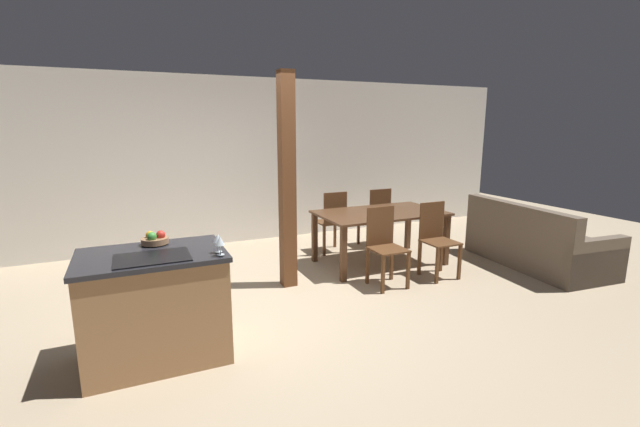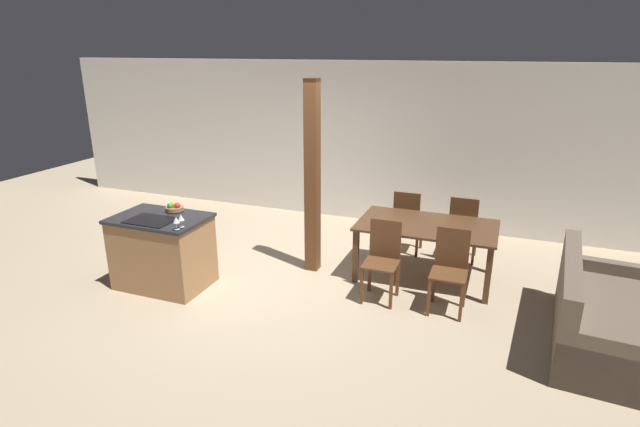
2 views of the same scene
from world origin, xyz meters
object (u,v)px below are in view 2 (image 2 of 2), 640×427
(kitchen_island, at_px, (163,251))
(dining_chair_far_left, at_px, (407,220))
(wine_glass_near, at_px, (176,220))
(fruit_bowl, at_px, (174,208))
(wine_glass_middle, at_px, (181,218))
(dining_chair_near_right, at_px, (450,269))
(dining_chair_far_right, at_px, (463,227))
(dining_chair_near_left, at_px, (382,259))
(couch, at_px, (602,320))
(dining_table, at_px, (427,231))
(timber_post, at_px, (312,179))

(kitchen_island, bearing_deg, dining_chair_far_left, 38.79)
(wine_glass_near, bearing_deg, fruit_bowl, 128.60)
(kitchen_island, bearing_deg, wine_glass_middle, -24.63)
(dining_chair_near_right, xyz_separation_m, dining_chair_far_right, (0.00, 1.48, 0.00))
(dining_chair_near_left, bearing_deg, dining_chair_far_right, 62.00)
(fruit_bowl, xyz_separation_m, couch, (4.96, 0.19, -0.68))
(dining_table, bearing_deg, wine_glass_middle, -147.54)
(dining_table, xyz_separation_m, couch, (1.95, -0.96, -0.36))
(dining_chair_near_left, relative_size, dining_chair_far_left, 1.00)
(dining_chair_far_left, relative_size, dining_chair_far_right, 1.00)
(dining_chair_near_left, distance_m, couch, 2.36)
(dining_table, height_order, dining_chair_near_left, dining_chair_near_left)
(timber_post, bearing_deg, dining_chair_near_right, -14.03)
(wine_glass_near, xyz_separation_m, wine_glass_middle, (0.00, 0.09, 0.00))
(dining_chair_near_right, distance_m, dining_chair_far_right, 1.48)
(kitchen_island, bearing_deg, timber_post, 35.49)
(timber_post, bearing_deg, couch, -11.41)
(dining_chair_near_left, height_order, dining_chair_far_right, same)
(wine_glass_middle, xyz_separation_m, couch, (4.51, 0.67, -0.75))
(dining_chair_far_right, height_order, couch, dining_chair_far_right)
(kitchen_island, height_order, dining_chair_near_left, dining_chair_near_left)
(dining_chair_near_left, relative_size, couch, 0.49)
(kitchen_island, relative_size, dining_chair_far_left, 1.20)
(fruit_bowl, height_order, wine_glass_near, wine_glass_near)
(kitchen_island, relative_size, couch, 0.58)
(wine_glass_middle, distance_m, dining_table, 3.06)
(dining_table, bearing_deg, wine_glass_near, -146.14)
(fruit_bowl, distance_m, dining_chair_near_left, 2.69)
(timber_post, bearing_deg, dining_table, 10.49)
(kitchen_island, distance_m, dining_table, 3.37)
(dining_chair_near_left, bearing_deg, dining_chair_far_left, 90.00)
(wine_glass_near, xyz_separation_m, couch, (4.51, 0.76, -0.75))
(fruit_bowl, height_order, dining_chair_far_left, fruit_bowl)
(fruit_bowl, distance_m, dining_chair_near_right, 3.46)
(wine_glass_middle, distance_m, dining_chair_far_left, 3.26)
(dining_chair_far_left, height_order, dining_chair_far_right, same)
(dining_chair_near_right, relative_size, dining_chair_far_left, 1.00)
(fruit_bowl, bearing_deg, dining_table, 20.96)
(dining_chair_far_left, xyz_separation_m, dining_chair_far_right, (0.79, 0.00, 0.00))
(wine_glass_middle, height_order, dining_chair_near_right, wine_glass_middle)
(dining_chair_near_left, height_order, timber_post, timber_post)
(fruit_bowl, bearing_deg, wine_glass_near, -51.40)
(fruit_bowl, xyz_separation_m, wine_glass_middle, (0.45, -0.48, 0.07))
(wine_glass_near, height_order, dining_chair_near_left, wine_glass_near)
(kitchen_island, xyz_separation_m, dining_table, (3.06, 1.40, 0.19))
(wine_glass_middle, relative_size, timber_post, 0.06)
(kitchen_island, bearing_deg, wine_glass_near, -32.52)
(dining_chair_near_left, xyz_separation_m, dining_chair_far_right, (0.79, 1.48, 0.00))
(couch, bearing_deg, wine_glass_near, 104.33)
(fruit_bowl, bearing_deg, dining_chair_near_left, 8.98)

